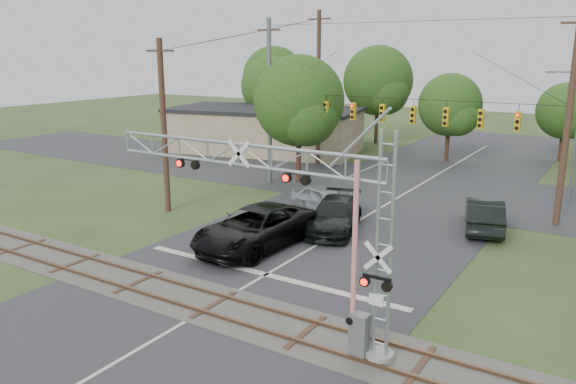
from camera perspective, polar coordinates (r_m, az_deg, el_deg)
The scene contains 14 objects.
ground at distance 20.35m, azimuth -11.21°, elevation -13.33°, with size 160.00×160.00×0.00m, color #33411E.
road_main at distance 27.81m, azimuth 3.00°, elevation -5.40°, with size 14.00×90.00×0.02m, color #2B2B2D.
road_cross at distance 40.15m, azimuth 12.76°, elevation 0.40°, with size 90.00×12.00×0.02m, color #2B2B2D.
railroad_track at distance 21.67m, azimuth -7.54°, elevation -11.31°, with size 90.00×3.20×0.17m.
crossing_gantry at distance 17.86m, azimuth 0.17°, elevation -1.61°, with size 11.04×0.91×7.16m.
traffic_signal_span at distance 35.19m, azimuth 12.39°, elevation 7.95°, with size 19.34×0.36×11.50m.
pickup_black at distance 27.24m, azimuth -3.33°, elevation -3.67°, with size 3.26×7.06×1.96m, color black.
car_dark at distance 29.91m, azimuth 4.74°, elevation -2.34°, with size 2.36×5.81×1.69m, color black.
sedan_silver at distance 33.31m, azimuth 3.69°, elevation -0.74°, with size 1.81×4.51×1.54m, color #919498.
suv_dark at distance 31.62m, azimuth 19.30°, elevation -2.13°, with size 1.86×5.32×1.75m, color black.
commercial_building at distance 53.60m, azimuth -2.34°, elevation 6.35°, with size 19.07×12.47×4.10m.
streetlight at distance 38.63m, azimuth 27.06°, elevation 5.65°, with size 2.21×0.23×8.27m.
utility_poles at distance 37.10m, azimuth 16.55°, elevation 8.38°, with size 25.13×26.60×12.91m.
treeline at distance 50.31m, azimuth 13.43°, elevation 9.65°, with size 54.32×26.83×9.93m.
Camera 1 is at (12.64, -12.96, 9.29)m, focal length 35.00 mm.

